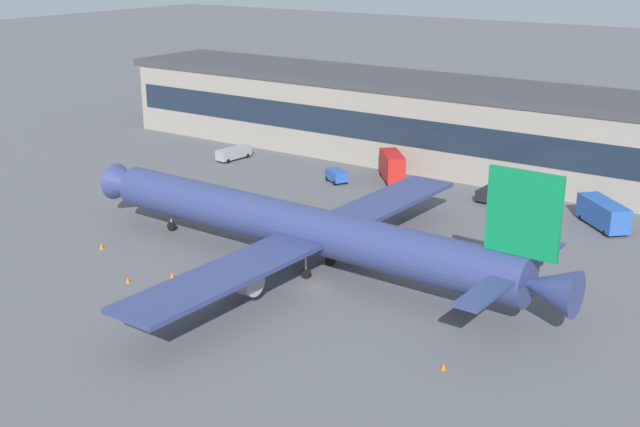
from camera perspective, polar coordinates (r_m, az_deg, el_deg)
ground_plane at (r=84.43m, az=-0.52°, el=-5.08°), size 600.00×600.00×0.00m
terminal_building at (r=126.95m, az=13.32°, el=5.53°), size 143.13×18.22×13.07m
airliner at (r=87.33m, az=-1.00°, el=-1.05°), size 60.23×51.89×14.87m
catering_truck at (r=121.59m, az=5.05°, el=3.33°), size 6.68×7.14×4.15m
baggage_tug at (r=120.59m, az=1.14°, el=2.68°), size 4.12×3.53×1.85m
fuel_truck at (r=106.82m, az=19.15°, el=0.02°), size 7.97×7.87×3.35m
belt_loader at (r=134.32m, az=-5.99°, el=4.24°), size 2.53×6.55×1.95m
pushback_tractor at (r=114.19m, az=11.81°, el=1.38°), size 2.74×4.86×1.75m
traffic_cone_0 at (r=69.44m, az=8.59°, el=-10.51°), size 0.44×0.44×0.55m
traffic_cone_1 at (r=87.44m, az=-10.26°, el=-4.28°), size 0.60×0.60×0.75m
traffic_cone_2 at (r=97.69m, az=-14.98°, el=-2.21°), size 0.54×0.54×0.67m
traffic_cone_3 at (r=87.48m, az=-13.24°, el=-4.53°), size 0.48×0.48×0.60m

